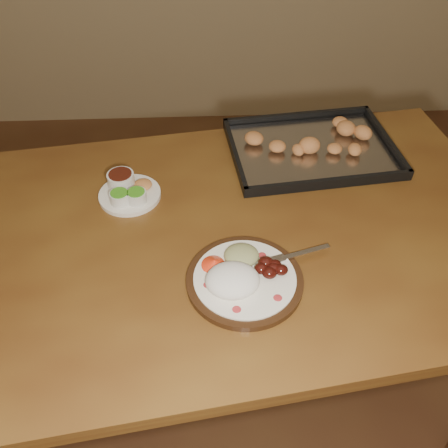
{
  "coord_description": "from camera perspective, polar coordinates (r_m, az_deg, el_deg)",
  "views": [
    {
      "loc": [
        0.04,
        -0.63,
        1.63
      ],
      "look_at": [
        0.08,
        0.26,
        0.77
      ],
      "focal_mm": 40.0,
      "sensor_mm": 36.0,
      "label": 1
    }
  ],
  "objects": [
    {
      "name": "dinner_plate",
      "position": [
        1.12,
        2.08,
        -6.05
      ],
      "size": [
        0.34,
        0.26,
        0.06
      ],
      "rotation": [
        0.0,
        0.0,
        0.44
      ],
      "color": "black",
      "rests_on": "dining_table"
    },
    {
      "name": "condiment_saucer",
      "position": [
        1.35,
        -10.96,
        3.8
      ],
      "size": [
        0.16,
        0.16,
        0.06
      ],
      "rotation": [
        0.0,
        0.0,
        0.36
      ],
      "color": "white",
      "rests_on": "dining_table"
    },
    {
      "name": "baking_tray",
      "position": [
        1.51,
        10.0,
        8.56
      ],
      "size": [
        0.51,
        0.4,
        0.05
      ],
      "rotation": [
        0.0,
        0.0,
        0.12
      ],
      "color": "black",
      "rests_on": "dining_table"
    },
    {
      "name": "dining_table",
      "position": [
        1.32,
        0.13,
        -3.73
      ],
      "size": [
        1.61,
        1.1,
        0.75
      ],
      "rotation": [
        0.0,
        0.0,
        0.14
      ],
      "color": "brown",
      "rests_on": "ground"
    }
  ]
}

